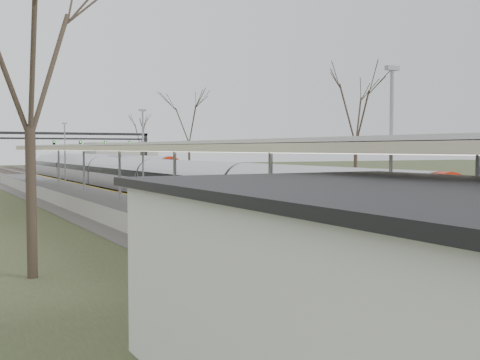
{
  "coord_description": "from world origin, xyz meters",
  "views": [
    {
      "loc": [
        -18.94,
        1.73,
        3.86
      ],
      "look_at": [
        -2.11,
        32.88,
        2.0
      ],
      "focal_mm": 45.0,
      "sensor_mm": 36.0,
      "label": 1
    }
  ],
  "objects": [
    {
      "name": "track_bed",
      "position": [
        0.26,
        55.0,
        0.06
      ],
      "size": [
        24.0,
        160.0,
        0.22
      ],
      "color": "#474442",
      "rests_on": "ground"
    },
    {
      "name": "platform",
      "position": [
        -9.05,
        37.5,
        0.5
      ],
      "size": [
        3.5,
        69.0,
        1.0
      ],
      "primitive_type": "cube",
      "color": "#9E9B93",
      "rests_on": "ground"
    },
    {
      "name": "canopy",
      "position": [
        -9.05,
        32.99,
        3.93
      ],
      "size": [
        4.1,
        50.0,
        3.11
      ],
      "color": "slate",
      "rests_on": "platform"
    },
    {
      "name": "station_building",
      "position": [
        -12.5,
        8.0,
        1.6
      ],
      "size": [
        6.0,
        9.0,
        3.2
      ],
      "primitive_type": "cube",
      "color": "silver",
      "rests_on": "ground"
    },
    {
      "name": "signal_gantry",
      "position": [
        0.29,
        84.99,
        4.91
      ],
      "size": [
        21.0,
        0.59,
        6.08
      ],
      "color": "black",
      "rests_on": "ground"
    },
    {
      "name": "tree_west_near",
      "position": [
        -16.0,
        20.0,
        7.29
      ],
      "size": [
        5.0,
        5.0,
        10.3
      ],
      "color": "#2D231C",
      "rests_on": "ground"
    },
    {
      "name": "tree_east_far",
      "position": [
        14.0,
        42.0,
        7.29
      ],
      "size": [
        5.0,
        5.0,
        10.3
      ],
      "color": "#2D231C",
      "rests_on": "ground"
    },
    {
      "name": "train_near",
      "position": [
        -2.5,
        54.05,
        1.48
      ],
      "size": [
        2.62,
        75.21,
        3.05
      ],
      "color": "#A4A7AE",
      "rests_on": "ground"
    },
    {
      "name": "train_far",
      "position": [
        4.5,
        90.15,
        1.48
      ],
      "size": [
        2.62,
        60.21,
        3.05
      ],
      "color": "#A4A7AE",
      "rests_on": "ground"
    },
    {
      "name": "passenger",
      "position": [
        -8.18,
        17.82,
        1.92
      ],
      "size": [
        0.51,
        0.72,
        1.84
      ],
      "primitive_type": "imported",
      "rotation": [
        0.0,
        0.0,
        1.46
      ],
      "color": "#293A50",
      "rests_on": "platform"
    }
  ]
}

